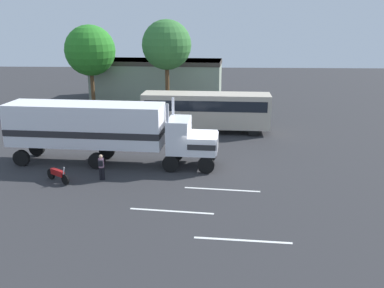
# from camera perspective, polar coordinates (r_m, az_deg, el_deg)

# --- Properties ---
(ground_plane) EXTENTS (120.00, 120.00, 0.00)m
(ground_plane) POSITION_cam_1_polar(r_m,az_deg,el_deg) (27.27, 1.39, -3.43)
(ground_plane) COLOR #2D2D30
(lane_stripe_near) EXTENTS (4.39, 0.59, 0.01)m
(lane_stripe_near) POSITION_cam_1_polar(r_m,az_deg,el_deg) (24.03, 4.22, -6.35)
(lane_stripe_near) COLOR silver
(lane_stripe_near) RESTS_ON ground_plane
(lane_stripe_mid) EXTENTS (4.39, 0.59, 0.01)m
(lane_stripe_mid) POSITION_cam_1_polar(r_m,az_deg,el_deg) (21.44, -2.87, -9.33)
(lane_stripe_mid) COLOR silver
(lane_stripe_mid) RESTS_ON ground_plane
(lane_stripe_far) EXTENTS (4.40, 0.49, 0.01)m
(lane_stripe_far) POSITION_cam_1_polar(r_m,az_deg,el_deg) (18.98, 7.07, -13.18)
(lane_stripe_far) COLOR silver
(lane_stripe_far) RESTS_ON ground_plane
(semi_truck) EXTENTS (14.31, 3.59, 4.50)m
(semi_truck) POSITION_cam_1_polar(r_m,az_deg,el_deg) (28.15, -12.46, 2.21)
(semi_truck) COLOR white
(semi_truck) RESTS_ON ground_plane
(person_bystander) EXTENTS (0.34, 0.46, 1.63)m
(person_bystander) POSITION_cam_1_polar(r_m,az_deg,el_deg) (25.68, -12.53, -3.03)
(person_bystander) COLOR black
(person_bystander) RESTS_ON ground_plane
(parked_bus) EXTENTS (11.10, 3.05, 3.40)m
(parked_bus) POSITION_cam_1_polar(r_m,az_deg,el_deg) (35.70, 1.97, 4.94)
(parked_bus) COLOR #BFB29E
(parked_bus) RESTS_ON ground_plane
(parked_car) EXTENTS (4.46, 1.95, 1.57)m
(parked_car) POSITION_cam_1_polar(r_m,az_deg,el_deg) (41.67, -19.95, 3.90)
(parked_car) COLOR #B7B7BC
(parked_car) RESTS_ON ground_plane
(motorcycle) EXTENTS (1.78, 1.30, 1.12)m
(motorcycle) POSITION_cam_1_polar(r_m,az_deg,el_deg) (26.19, -18.20, -4.06)
(motorcycle) COLOR black
(motorcycle) RESTS_ON ground_plane
(tree_left) EXTENTS (5.70, 5.70, 9.00)m
(tree_left) POSITION_cam_1_polar(r_m,az_deg,el_deg) (48.86, -14.02, 12.52)
(tree_left) COLOR brown
(tree_left) RESTS_ON ground_plane
(tree_center) EXTENTS (5.22, 5.22, 9.57)m
(tree_center) POSITION_cam_1_polar(r_m,az_deg,el_deg) (44.29, -3.56, 13.60)
(tree_center) COLOR brown
(tree_center) RESTS_ON ground_plane
(building_backdrop) EXTENTS (16.34, 7.23, 4.71)m
(building_backdrop) POSITION_cam_1_polar(r_m,az_deg,el_deg) (52.16, -4.86, 9.26)
(building_backdrop) COLOR gray
(building_backdrop) RESTS_ON ground_plane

